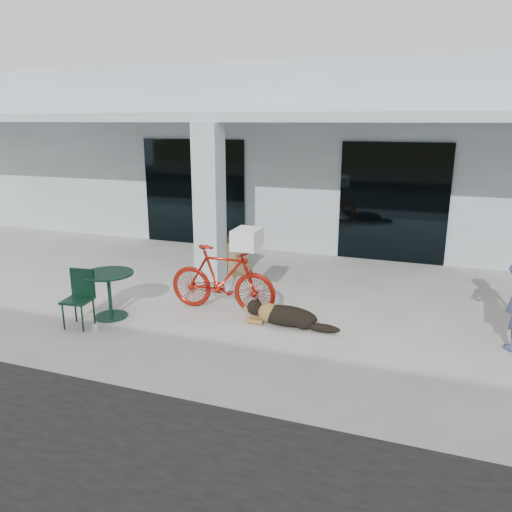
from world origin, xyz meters
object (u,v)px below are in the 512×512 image
at_px(dog, 286,315).
at_px(cafe_table_near, 110,295).
at_px(bicycle, 222,279).
at_px(trash_receptacle, 234,255).
at_px(cafe_chair_near, 77,299).

distance_m(dog, cafe_table_near, 2.91).
xyz_separation_m(bicycle, trash_receptacle, (-0.62, 2.02, -0.15)).
distance_m(cafe_table_near, cafe_chair_near, 0.56).
height_order(dog, trash_receptacle, trash_receptacle).
xyz_separation_m(bicycle, dog, (1.22, -0.29, -0.37)).
height_order(dog, cafe_chair_near, cafe_chair_near).
distance_m(bicycle, cafe_chair_near, 2.33).
relative_size(dog, cafe_chair_near, 1.29).
height_order(bicycle, trash_receptacle, bicycle).
xyz_separation_m(bicycle, cafe_chair_near, (-1.85, -1.41, -0.12)).
bearing_deg(dog, cafe_chair_near, -162.30).
relative_size(dog, trash_receptacle, 1.41).
relative_size(dog, cafe_table_near, 1.41).
relative_size(bicycle, trash_receptacle, 2.29).
height_order(cafe_chair_near, trash_receptacle, cafe_chair_near).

